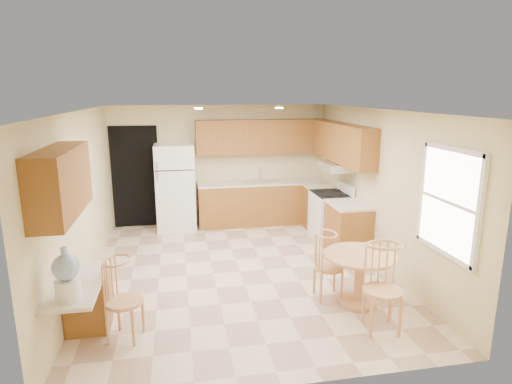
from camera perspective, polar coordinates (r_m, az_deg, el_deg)
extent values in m
plane|color=beige|center=(6.85, -2.20, -10.55)|extent=(5.50, 5.50, 0.00)
cube|color=white|center=(6.28, -2.41, 10.84)|extent=(4.50, 5.50, 0.02)
cube|color=#CEC08B|center=(9.13, -4.82, 3.64)|extent=(4.50, 0.02, 2.50)
cube|color=#CEC08B|center=(3.88, 3.71, -9.71)|extent=(4.50, 0.02, 2.50)
cube|color=#CEC08B|center=(6.53, -22.24, -1.15)|extent=(0.02, 5.50, 2.50)
cube|color=#CEC08B|center=(7.12, 15.92, 0.46)|extent=(0.02, 5.50, 2.50)
cube|color=black|center=(9.14, -15.77, 1.93)|extent=(0.90, 0.02, 2.10)
cube|color=#945C25|center=(9.14, 0.94, -1.53)|extent=(2.75, 0.60, 0.87)
cube|color=beige|center=(9.03, 0.95, 1.26)|extent=(2.75, 0.63, 0.04)
cube|color=#945C25|center=(8.86, 8.55, -2.15)|extent=(0.60, 0.59, 0.87)
cube|color=beige|center=(8.75, 8.65, 0.72)|extent=(0.63, 0.59, 0.04)
cube|color=#945C25|center=(7.56, 12.14, -5.00)|extent=(0.60, 0.80, 0.87)
cube|color=beige|center=(7.43, 12.31, -1.66)|extent=(0.63, 0.80, 0.04)
cube|color=#945C25|center=(9.01, 0.80, 7.42)|extent=(2.75, 0.33, 0.70)
cube|color=#945C25|center=(8.05, 11.31, 6.47)|extent=(0.33, 2.42, 0.70)
cube|color=#945C25|center=(4.84, -24.58, 1.19)|extent=(0.33, 1.40, 0.70)
cube|color=silver|center=(9.02, 0.80, 1.39)|extent=(0.78, 0.44, 0.01)
cube|color=silver|center=(8.05, 10.69, 3.40)|extent=(0.50, 0.76, 0.14)
cube|color=#945C25|center=(5.55, -21.52, -13.37)|extent=(0.48, 0.42, 0.72)
cube|color=beige|center=(5.05, -22.69, -11.28)|extent=(0.50, 1.20, 0.04)
cube|color=white|center=(5.51, 24.38, -1.19)|extent=(0.05, 1.00, 1.20)
cube|color=white|center=(5.40, 24.92, 5.19)|extent=(0.05, 1.10, 0.06)
cube|color=white|center=(5.68, 23.70, -7.27)|extent=(0.05, 1.10, 0.06)
cube|color=white|center=(5.09, 27.65, -2.63)|extent=(0.05, 0.06, 1.28)
cube|color=white|center=(5.93, 21.42, 0.04)|extent=(0.05, 0.06, 1.28)
cylinder|color=white|center=(7.42, -7.66, 10.98)|extent=(0.14, 0.14, 0.02)
cylinder|color=white|center=(7.63, 3.10, 11.13)|extent=(0.14, 0.14, 0.02)
cube|color=white|center=(8.81, -10.69, 0.62)|extent=(0.77, 0.72, 1.75)
cube|color=black|center=(8.37, -10.80, 2.83)|extent=(0.76, 0.01, 0.02)
cube|color=silver|center=(8.39, -13.00, 2.03)|extent=(0.03, 0.03, 0.18)
cube|color=silver|center=(8.35, -13.07, 3.41)|extent=(0.03, 0.03, 0.14)
cube|color=white|center=(8.24, 9.88, -3.27)|extent=(0.65, 0.76, 0.90)
cube|color=black|center=(8.12, 10.01, -0.19)|extent=(0.64, 0.75, 0.02)
cube|color=white|center=(8.20, 11.87, 0.54)|extent=(0.06, 0.76, 0.18)
cylinder|color=tan|center=(6.05, 13.40, -14.01)|extent=(0.51, 0.51, 0.05)
cylinder|color=tan|center=(5.91, 13.57, -11.31)|extent=(0.13, 0.13, 0.63)
cylinder|color=tan|center=(5.78, 13.75, -8.22)|extent=(0.95, 0.95, 0.04)
cylinder|color=tan|center=(5.97, 9.62, -9.89)|extent=(0.41, 0.41, 0.04)
cylinder|color=tan|center=(6.13, 7.77, -11.38)|extent=(0.03, 0.03, 0.44)
cylinder|color=tan|center=(6.23, 10.36, -11.10)|extent=(0.03, 0.03, 0.44)
cylinder|color=tan|center=(5.88, 8.67, -12.52)|extent=(0.03, 0.03, 0.44)
cylinder|color=tan|center=(5.98, 11.37, -12.20)|extent=(0.03, 0.03, 0.44)
cylinder|color=tan|center=(5.32, 16.55, -12.55)|extent=(0.46, 0.46, 0.04)
cylinder|color=tan|center=(5.50, 14.00, -14.40)|extent=(0.04, 0.04, 0.49)
cylinder|color=tan|center=(5.63, 17.14, -13.90)|extent=(0.04, 0.04, 0.49)
cylinder|color=tan|center=(5.24, 15.54, -15.97)|extent=(0.04, 0.04, 0.49)
cylinder|color=tan|center=(5.38, 18.81, -15.38)|extent=(0.04, 0.04, 0.49)
cylinder|color=tan|center=(5.19, -17.16, -13.83)|extent=(0.42, 0.42, 0.04)
cylinder|color=tan|center=(5.45, -18.44, -15.25)|extent=(0.04, 0.04, 0.45)
cylinder|color=tan|center=(5.41, -15.20, -15.21)|extent=(0.04, 0.04, 0.45)
cylinder|color=tan|center=(5.19, -18.88, -16.79)|extent=(0.04, 0.04, 0.45)
cylinder|color=tan|center=(5.15, -15.45, -16.77)|extent=(0.04, 0.04, 0.45)
cylinder|color=white|center=(4.67, -23.77, -11.80)|extent=(0.24, 0.24, 0.20)
sphere|color=#8CA6D9|center=(4.58, -24.04, -9.15)|extent=(0.26, 0.26, 0.26)
cylinder|color=#8CA6D9|center=(4.52, -24.24, -7.18)|extent=(0.07, 0.07, 0.07)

